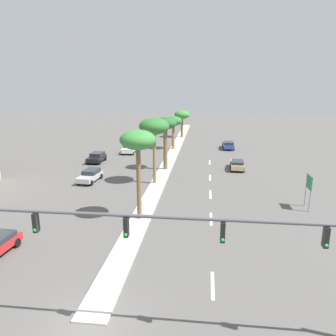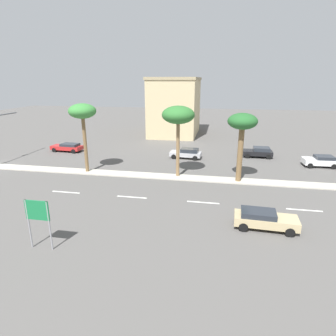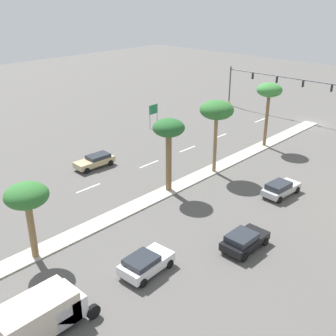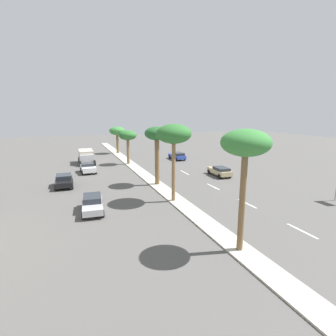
{
  "view_description": "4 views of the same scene",
  "coord_description": "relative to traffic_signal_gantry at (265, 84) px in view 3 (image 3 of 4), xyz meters",
  "views": [
    {
      "loc": [
        5.44,
        -13.14,
        11.46
      ],
      "look_at": [
        1.44,
        21.12,
        2.54
      ],
      "focal_mm": 35.31,
      "sensor_mm": 36.0,
      "label": 1
    },
    {
      "loc": [
        28.92,
        27.86,
        10.17
      ],
      "look_at": [
        2.17,
        22.86,
        1.73
      ],
      "focal_mm": 30.39,
      "sensor_mm": 36.0,
      "label": 2
    },
    {
      "loc": [
        -24.33,
        55.8,
        17.83
      ],
      "look_at": [
        1.16,
        28.87,
        1.69
      ],
      "focal_mm": 44.26,
      "sensor_mm": 36.0,
      "label": 3
    },
    {
      "loc": [
        -9.86,
        0.19,
        8.67
      ],
      "look_at": [
        0.48,
        27.29,
        2.6
      ],
      "focal_mm": 28.14,
      "sensor_mm": 36.0,
      "label": 4
    }
  ],
  "objects": [
    {
      "name": "ground_plane",
      "position": [
        -8.24,
        30.54,
        -4.4
      ],
      "size": [
        160.0,
        160.0,
        0.0
      ],
      "primitive_type": "plane",
      "color": "#565451"
    },
    {
      "name": "sedan_white_front",
      "position": [
        -15.59,
        40.15,
        -3.65
      ],
      "size": [
        2.21,
        3.9,
        1.37
      ],
      "color": "silver",
      "rests_on": "ground"
    },
    {
      "name": "lane_stripe_right",
      "position": [
        -2.18,
        26.79,
        -4.39
      ],
      "size": [
        0.2,
        2.8,
        0.01
      ],
      "primitive_type": "cube",
      "color": "silver",
      "rests_on": "ground"
    },
    {
      "name": "lane_stripe_trailing",
      "position": [
        -2.18,
        20.34,
        -4.39
      ],
      "size": [
        0.2,
        2.8,
        0.01
      ],
      "primitive_type": "cube",
      "color": "silver",
      "rests_on": "ground"
    },
    {
      "name": "sedan_silver_near",
      "position": [
        -16.45,
        23.59,
        -3.66
      ],
      "size": [
        2.11,
        4.27,
        1.37
      ],
      "color": "#B2B2B7",
      "rests_on": "ground"
    },
    {
      "name": "palm_tree_left",
      "position": [
        -8.32,
        13.07,
        2.34
      ],
      "size": [
        2.98,
        2.98,
        7.66
      ],
      "color": "brown",
      "rests_on": "median_curb"
    },
    {
      "name": "box_truck",
      "position": [
        -15.29,
        47.74,
        -3.1
      ],
      "size": [
        2.59,
        5.59,
        2.33
      ],
      "color": "silver",
      "rests_on": "ground"
    },
    {
      "name": "traffic_signal_gantry",
      "position": [
        0.0,
        0.0,
        0.0
      ],
      "size": [
        21.18,
        0.53,
        6.33
      ],
      "color": "#515459",
      "rests_on": "ground"
    },
    {
      "name": "sedan_black_inboard",
      "position": [
        -18.88,
        33.23,
        -3.65
      ],
      "size": [
        2.08,
        3.93,
        1.4
      ],
      "color": "black",
      "rests_on": "ground"
    },
    {
      "name": "palm_tree_front",
      "position": [
        -8.64,
        23.55,
        2.21
      ],
      "size": [
        3.41,
        3.41,
        7.55
      ],
      "color": "olive",
      "rests_on": "median_curb"
    },
    {
      "name": "palm_tree_outboard",
      "position": [
        -8.17,
        30.01,
        1.54
      ],
      "size": [
        2.93,
        2.93,
        6.99
      ],
      "color": "brown",
      "rests_on": "median_curb"
    },
    {
      "name": "lane_stripe_mid",
      "position": [
        -2.18,
        35.04,
        -4.39
      ],
      "size": [
        0.2,
        2.8,
        0.01
      ],
      "primitive_type": "cube",
      "color": "silver",
      "rests_on": "ground"
    },
    {
      "name": "lane_stripe_center",
      "position": [
        -2.18,
        13.83,
        -4.39
      ],
      "size": [
        0.2,
        2.8,
        0.01
      ],
      "primitive_type": "cube",
      "color": "silver",
      "rests_on": "ground"
    },
    {
      "name": "median_curb",
      "position": [
        -8.24,
        39.23,
        -4.34
      ],
      "size": [
        1.8,
        78.29,
        0.12
      ],
      "primitive_type": "cube",
      "color": "#B7B2A3",
      "rests_on": "ground"
    },
    {
      "name": "sedan_tan_mid",
      "position": [
        1.52,
        31.33,
        -3.67
      ],
      "size": [
        2.01,
        4.45,
        1.32
      ],
      "color": "tan",
      "rests_on": "ground"
    },
    {
      "name": "directional_road_sign",
      "position": [
        6.73,
        17.26,
        -2.06
      ],
      "size": [
        0.1,
        1.56,
        3.26
      ],
      "color": "gray",
      "rests_on": "ground"
    },
    {
      "name": "lane_stripe_near",
      "position": [
        -2.18,
        4.09,
        -4.39
      ],
      "size": [
        0.2,
        2.8,
        0.01
      ],
      "primitive_type": "cube",
      "color": "silver",
      "rests_on": "ground"
    },
    {
      "name": "palm_tree_center",
      "position": [
        -8.56,
        44.42,
        0.43
      ],
      "size": [
        3.03,
        3.03,
        5.71
      ],
      "color": "olive",
      "rests_on": "median_curb"
    }
  ]
}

